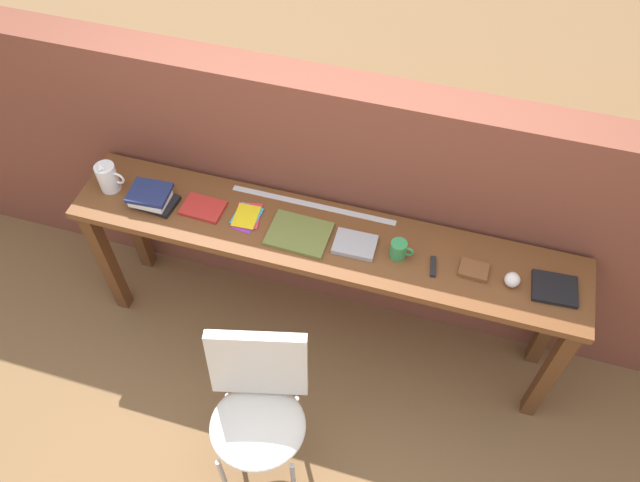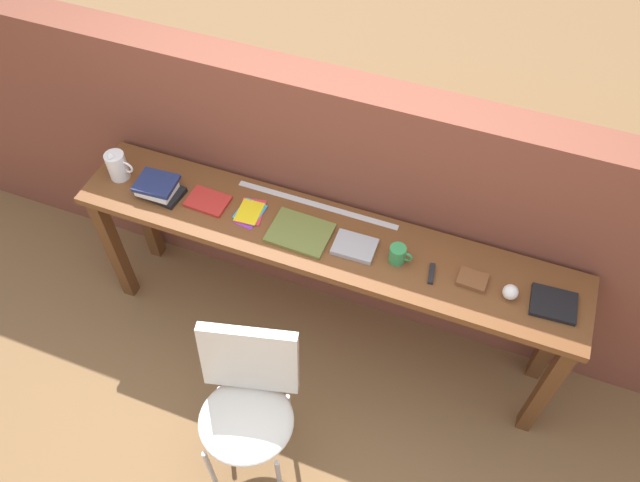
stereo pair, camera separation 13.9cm
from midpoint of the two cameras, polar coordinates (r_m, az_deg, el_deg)
The scene contains 16 objects.
ground_plane at distance 3.55m, azimuth -0.32°, elevation -12.03°, with size 40.00×40.00×0.00m, color brown.
brick_wall_back at distance 3.26m, azimuth 3.66°, elevation 3.50°, with size 6.00×0.20×1.52m, color brown.
sideboard at distance 3.07m, azimuth 1.63°, elevation -1.19°, with size 2.50×0.44×0.88m.
chair_white_moulded at distance 2.92m, azimuth -5.26°, elevation -14.31°, with size 0.53×0.54×0.89m.
pitcher_white at distance 3.30m, azimuth -16.88°, elevation 6.57°, with size 0.14×0.10×0.18m.
book_stack_leftmost at distance 3.19m, azimuth -13.35°, elevation 4.67°, with size 0.24×0.17×0.08m.
magazine_cycling at distance 3.12m, azimuth -8.98°, elevation 3.57°, with size 0.20×0.14×0.02m, color red.
pamphlet_pile_colourful at distance 3.05m, azimuth -5.12°, elevation 2.56°, with size 0.15×0.20×0.01m.
book_open_centre at distance 2.96m, azimuth -0.50°, elevation 0.74°, with size 0.29×0.22×0.02m, color olive.
book_grey_hardcover at distance 2.91m, azimuth 4.56°, elevation -0.55°, with size 0.20×0.15×0.03m, color #9E9EA3.
mug at distance 2.86m, azimuth 8.53°, elevation -1.26°, with size 0.11×0.08×0.09m.
multitool_folded at distance 2.87m, azimuth 11.52°, elevation -2.98°, with size 0.02×0.11×0.02m, color black.
leather_journal_brown at distance 2.89m, azimuth 15.10°, elevation -3.48°, with size 0.13×0.10×0.02m, color brown.
sports_ball_small at distance 2.87m, azimuth 18.36°, elevation -4.50°, with size 0.07×0.07×0.07m, color silver.
book_repair_rightmost at distance 2.93m, azimuth 21.86°, elevation -5.41°, with size 0.20×0.16×0.02m, color black.
ruler_metal_back_edge at distance 3.08m, azimuth 0.99°, elevation 3.29°, with size 0.84×0.03×0.00m, color silver.
Camera 2 is at (0.64, -1.43, 3.19)m, focal length 35.00 mm.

